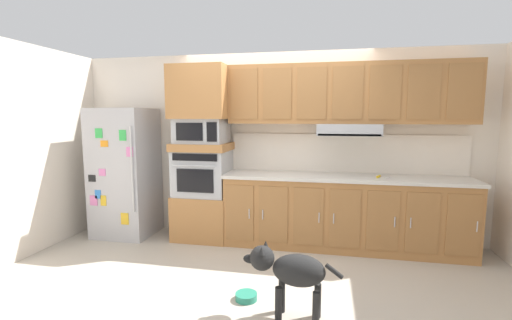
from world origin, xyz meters
The scene contains 16 objects.
ground_plane centered at (0.00, 0.00, 0.00)m, with size 9.60×9.60×0.00m, color #B2A899.
back_kitchen_wall centered at (0.00, 1.11, 1.25)m, with size 6.20×0.12×2.50m, color silver.
side_panel_left centered at (-2.80, 0.00, 1.25)m, with size 0.12×7.10×2.50m, color silver.
refrigerator centered at (-2.04, 0.68, 0.88)m, with size 0.76×0.73×1.76m.
oven_base_cabinet centered at (-0.93, 0.75, 0.30)m, with size 0.74×0.62×0.60m, color #A8703D.
built_in_oven centered at (-0.93, 0.75, 0.90)m, with size 0.70×0.62×0.60m.
appliance_mid_shelf centered at (-0.93, 0.75, 1.25)m, with size 0.74×0.62×0.10m, color #A8703D.
microwave centered at (-0.93, 0.75, 1.46)m, with size 0.64×0.54×0.32m.
appliance_upper_cabinet centered at (-0.93, 0.75, 1.96)m, with size 0.74×0.62×0.68m, color #A8703D.
lower_cabinet_run centered at (0.93, 0.75, 0.44)m, with size 2.98×0.63×0.88m.
countertop_slab centered at (0.93, 0.75, 0.90)m, with size 3.02×0.64×0.04m, color beige.
backsplash_panel centered at (0.93, 1.04, 1.17)m, with size 3.02×0.02×0.50m, color white.
upper_cabinet_with_hood centered at (0.93, 0.87, 1.90)m, with size 2.98×0.48×0.88m.
screwdriver centered at (1.33, 0.69, 0.93)m, with size 0.16×0.15×0.03m.
dog centered at (0.43, -0.96, 0.41)m, with size 0.82×0.29×0.61m.
dog_food_bowl centered at (0.02, -0.76, 0.03)m, with size 0.20×0.20×0.06m.
Camera 1 is at (0.71, -3.68, 1.65)m, focal length 24.61 mm.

